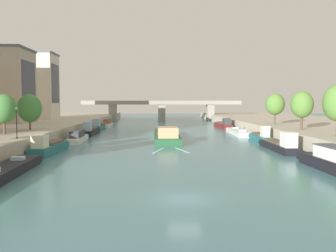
{
  "coord_description": "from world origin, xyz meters",
  "views": [
    {
      "loc": [
        -2.16,
        -25.92,
        7.45
      ],
      "look_at": [
        0.0,
        37.43,
        3.04
      ],
      "focal_mm": 36.82,
      "sensor_mm": 36.0,
      "label": 1
    }
  ],
  "objects_px": {
    "moored_boat_left_second": "(91,131)",
    "lamppost_left_bank": "(17,121)",
    "moored_boat_right_far": "(238,132)",
    "bridge_far": "(162,108)",
    "moored_boat_left_lone": "(8,170)",
    "tree_right_past_mid": "(275,104)",
    "moored_boat_left_far": "(49,147)",
    "tree_left_distant": "(30,108)",
    "moored_boat_right_upstream": "(223,125)",
    "moored_boat_right_downstream": "(260,137)",
    "moored_boat_left_gap_after": "(107,124)",
    "barge_midriver": "(166,135)",
    "tree_right_distant": "(302,105)",
    "tree_left_second": "(4,109)",
    "moored_boat_right_end": "(280,145)",
    "moored_boat_left_near": "(99,126)",
    "moored_boat_left_midway": "(78,137)"
  },
  "relations": [
    {
      "from": "moored_boat_left_second",
      "to": "lamppost_left_bank",
      "type": "xyz_separation_m",
      "value": [
        -3.6,
        -32.61,
        3.93
      ]
    },
    {
      "from": "moored_boat_right_far",
      "to": "bridge_far",
      "type": "distance_m",
      "value": 60.0
    },
    {
      "from": "moored_boat_left_lone",
      "to": "tree_right_past_mid",
      "type": "distance_m",
      "value": 56.4
    },
    {
      "from": "moored_boat_left_far",
      "to": "tree_left_distant",
      "type": "relative_size",
      "value": 1.84
    },
    {
      "from": "moored_boat_right_upstream",
      "to": "bridge_far",
      "type": "height_order",
      "value": "bridge_far"
    },
    {
      "from": "moored_boat_left_far",
      "to": "moored_boat_right_downstream",
      "type": "relative_size",
      "value": 1.15
    },
    {
      "from": "moored_boat_left_lone",
      "to": "moored_boat_left_gap_after",
      "type": "xyz_separation_m",
      "value": [
        0.44,
        68.5,
        0.43
      ]
    },
    {
      "from": "moored_boat_right_far",
      "to": "moored_boat_left_gap_after",
      "type": "bearing_deg",
      "value": 143.89
    },
    {
      "from": "barge_midriver",
      "to": "moored_boat_left_second",
      "type": "bearing_deg",
      "value": 147.6
    },
    {
      "from": "moored_boat_left_far",
      "to": "moored_boat_left_gap_after",
      "type": "distance_m",
      "value": 53.86
    },
    {
      "from": "tree_right_distant",
      "to": "tree_left_second",
      "type": "bearing_deg",
      "value": -170.99
    },
    {
      "from": "moored_boat_left_far",
      "to": "moored_boat_left_second",
      "type": "height_order",
      "value": "moored_boat_left_second"
    },
    {
      "from": "moored_boat_left_lone",
      "to": "tree_left_second",
      "type": "height_order",
      "value": "tree_left_second"
    },
    {
      "from": "moored_boat_right_end",
      "to": "tree_left_second",
      "type": "xyz_separation_m",
      "value": [
        -41.55,
        0.11,
        5.55
      ]
    },
    {
      "from": "moored_boat_left_near",
      "to": "moored_boat_left_far",
      "type": "bearing_deg",
      "value": -90.18
    },
    {
      "from": "moored_boat_right_downstream",
      "to": "lamppost_left_bank",
      "type": "distance_m",
      "value": 42.64
    },
    {
      "from": "moored_boat_left_near",
      "to": "tree_left_second",
      "type": "bearing_deg",
      "value": -100.27
    },
    {
      "from": "tree_right_past_mid",
      "to": "moored_boat_right_far",
      "type": "bearing_deg",
      "value": 140.4
    },
    {
      "from": "moored_boat_left_far",
      "to": "moored_boat_left_second",
      "type": "relative_size",
      "value": 0.94
    },
    {
      "from": "tree_right_distant",
      "to": "moored_boat_left_near",
      "type": "bearing_deg",
      "value": 141.6
    },
    {
      "from": "moored_boat_right_far",
      "to": "moored_boat_right_upstream",
      "type": "xyz_separation_m",
      "value": [
        0.3,
        18.9,
        0.4
      ]
    },
    {
      "from": "moored_boat_left_lone",
      "to": "moored_boat_right_end",
      "type": "bearing_deg",
      "value": 25.93
    },
    {
      "from": "moored_boat_left_gap_after",
      "to": "moored_boat_left_far",
      "type": "bearing_deg",
      "value": -90.88
    },
    {
      "from": "moored_boat_left_midway",
      "to": "moored_boat_right_far",
      "type": "distance_m",
      "value": 36.71
    },
    {
      "from": "moored_boat_left_near",
      "to": "moored_boat_right_upstream",
      "type": "xyz_separation_m",
      "value": [
        34.65,
        6.13,
        -0.06
      ]
    },
    {
      "from": "moored_boat_right_upstream",
      "to": "tree_left_second",
      "type": "xyz_separation_m",
      "value": [
        -41.91,
        -46.19,
        5.55
      ]
    },
    {
      "from": "tree_left_distant",
      "to": "moored_boat_left_far",
      "type": "bearing_deg",
      "value": -58.73
    },
    {
      "from": "moored_boat_left_gap_after",
      "to": "tree_left_second",
      "type": "distance_m",
      "value": 52.73
    },
    {
      "from": "moored_boat_left_midway",
      "to": "moored_boat_left_gap_after",
      "type": "bearing_deg",
      "value": 90.04
    },
    {
      "from": "bridge_far",
      "to": "moored_boat_right_far",
      "type": "bearing_deg",
      "value": -73.67
    },
    {
      "from": "bridge_far",
      "to": "tree_right_distant",
      "type": "bearing_deg",
      "value": -73.13
    },
    {
      "from": "tree_left_distant",
      "to": "moored_boat_left_gap_after",
      "type": "bearing_deg",
      "value": 80.39
    },
    {
      "from": "lamppost_left_bank",
      "to": "moored_boat_left_midway",
      "type": "bearing_deg",
      "value": 77.79
    },
    {
      "from": "tree_left_distant",
      "to": "tree_left_second",
      "type": "bearing_deg",
      "value": -94.24
    },
    {
      "from": "moored_boat_right_end",
      "to": "lamppost_left_bank",
      "type": "relative_size",
      "value": 3.18
    },
    {
      "from": "moored_boat_right_end",
      "to": "tree_left_distant",
      "type": "relative_size",
      "value": 2.11
    },
    {
      "from": "barge_midriver",
      "to": "tree_left_second",
      "type": "relative_size",
      "value": 4.14
    },
    {
      "from": "moored_boat_left_far",
      "to": "moored_boat_left_near",
      "type": "bearing_deg",
      "value": 89.82
    },
    {
      "from": "tree_right_distant",
      "to": "moored_boat_left_midway",
      "type": "bearing_deg",
      "value": 172.99
    },
    {
      "from": "moored_boat_left_midway",
      "to": "moored_boat_left_near",
      "type": "distance_m",
      "value": 27.49
    },
    {
      "from": "bridge_far",
      "to": "tree_right_past_mid",
      "type": "bearing_deg",
      "value": -69.51
    },
    {
      "from": "lamppost_left_bank",
      "to": "moored_boat_right_upstream",
      "type": "bearing_deg",
      "value": 53.82
    },
    {
      "from": "moored_boat_right_end",
      "to": "tree_left_second",
      "type": "relative_size",
      "value": 2.19
    },
    {
      "from": "moored_boat_left_second",
      "to": "moored_boat_right_upstream",
      "type": "bearing_deg",
      "value": 29.22
    },
    {
      "from": "moored_boat_left_midway",
      "to": "tree_left_second",
      "type": "distance_m",
      "value": 15.88
    },
    {
      "from": "moored_boat_right_upstream",
      "to": "lamppost_left_bank",
      "type": "distance_m",
      "value": 64.26
    },
    {
      "from": "tree_left_second",
      "to": "lamppost_left_bank",
      "type": "distance_m",
      "value": 7.08
    },
    {
      "from": "tree_right_distant",
      "to": "tree_right_past_mid",
      "type": "xyz_separation_m",
      "value": [
        0.14,
        14.11,
        -0.01
      ]
    },
    {
      "from": "moored_boat_left_far",
      "to": "tree_right_distant",
      "type": "relative_size",
      "value": 1.7
    },
    {
      "from": "moored_boat_right_end",
      "to": "moored_boat_right_upstream",
      "type": "relative_size",
      "value": 0.83
    }
  ]
}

